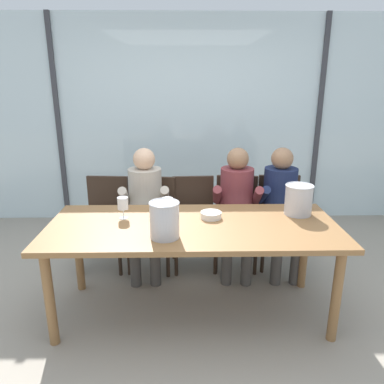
{
  "coord_description": "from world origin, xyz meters",
  "views": [
    {
      "loc": [
        -0.06,
        -2.58,
        1.83
      ],
      "look_at": [
        0.0,
        0.35,
        0.92
      ],
      "focal_mm": 34.18,
      "sensor_mm": 36.0,
      "label": 1
    }
  ],
  "objects": [
    {
      "name": "chair_near_window_right",
      "position": [
        0.9,
        0.9,
        0.52
      ],
      "size": [
        0.46,
        0.46,
        0.89
      ],
      "rotation": [
        0.0,
        0.0,
        -0.06
      ],
      "color": "#332319",
      "rests_on": "ground"
    },
    {
      "name": "window_mullion_right",
      "position": [
        1.67,
        2.16,
        1.3
      ],
      "size": [
        0.06,
        0.06,
        2.6
      ],
      "primitive_type": "cube",
      "color": "#38383D",
      "rests_on": "ground"
    },
    {
      "name": "tasting_bowl",
      "position": [
        0.15,
        0.13,
        0.79
      ],
      "size": [
        0.17,
        0.17,
        0.05
      ],
      "primitive_type": "cylinder",
      "color": "silver",
      "rests_on": "dining_table"
    },
    {
      "name": "chair_near_curtain",
      "position": [
        -0.86,
        0.89,
        0.52
      ],
      "size": [
        0.47,
        0.47,
        0.89
      ],
      "rotation": [
        0.0,
        0.0,
        -0.08
      ],
      "color": "#332319",
      "rests_on": "ground"
    },
    {
      "name": "chair_left_of_center",
      "position": [
        -0.38,
        0.86,
        0.52
      ],
      "size": [
        0.49,
        0.49,
        0.89
      ],
      "rotation": [
        0.0,
        0.0,
        -0.12
      ],
      "color": "#332319",
      "rests_on": "ground"
    },
    {
      "name": "window_mullion_left",
      "position": [
        -1.67,
        2.16,
        1.3
      ],
      "size": [
        0.06,
        0.06,
        2.6
      ],
      "primitive_type": "cube",
      "color": "#38383D",
      "rests_on": "ground"
    },
    {
      "name": "wine_glass_by_left_taster",
      "position": [
        -0.2,
        0.12,
        0.89
      ],
      "size": [
        0.08,
        0.08,
        0.17
      ],
      "color": "silver",
      "rests_on": "dining_table"
    },
    {
      "name": "window_glass_panel",
      "position": [
        0.0,
        2.18,
        1.3
      ],
      "size": [
        7.41,
        0.03,
        2.6
      ],
      "primitive_type": "cube",
      "color": "silver",
      "rests_on": "ground"
    },
    {
      "name": "hillside_vineyard",
      "position": [
        0.0,
        6.55,
        1.02
      ],
      "size": [
        13.41,
        2.4,
        2.04
      ],
      "primitive_type": "cube",
      "color": "#568942",
      "rests_on": "ground"
    },
    {
      "name": "wine_glass_near_bucket",
      "position": [
        -0.55,
        0.14,
        0.89
      ],
      "size": [
        0.08,
        0.08,
        0.17
      ],
      "color": "silver",
      "rests_on": "dining_table"
    },
    {
      "name": "chair_center",
      "position": [
        0.03,
        0.87,
        0.52
      ],
      "size": [
        0.46,
        0.46,
        0.89
      ],
      "rotation": [
        0.0,
        0.0,
        0.05
      ],
      "color": "#332319",
      "rests_on": "ground"
    },
    {
      "name": "person_maroon_top",
      "position": [
        0.44,
        0.73,
        0.69
      ],
      "size": [
        0.49,
        0.63,
        1.21
      ],
      "rotation": [
        0.0,
        0.0,
        -0.09
      ],
      "color": "brown",
      "rests_on": "ground"
    },
    {
      "name": "person_beige_jumper",
      "position": [
        -0.44,
        0.73,
        0.69
      ],
      "size": [
        0.47,
        0.62,
        1.21
      ],
      "rotation": [
        0.0,
        0.0,
        0.05
      ],
      "color": "#B7AD9E",
      "rests_on": "ground"
    },
    {
      "name": "chair_right_of_center",
      "position": [
        0.46,
        0.89,
        0.52
      ],
      "size": [
        0.49,
        0.49,
        0.89
      ],
      "rotation": [
        0.0,
        0.0,
        -0.12
      ],
      "color": "#332319",
      "rests_on": "ground"
    },
    {
      "name": "dining_table",
      "position": [
        0.0,
        0.0,
        0.69
      ],
      "size": [
        2.21,
        0.92,
        0.77
      ],
      "color": "olive",
      "rests_on": "ground"
    },
    {
      "name": "ice_bucket_primary",
      "position": [
        0.86,
        0.21,
        0.89
      ],
      "size": [
        0.23,
        0.23,
        0.25
      ],
      "color": "#B7B7BC",
      "rests_on": "dining_table"
    },
    {
      "name": "person_navy_polo",
      "position": [
        0.87,
        0.73,
        0.69
      ],
      "size": [
        0.46,
        0.61,
        1.21
      ],
      "rotation": [
        0.0,
        0.0,
        -0.0
      ],
      "color": "#192347",
      "rests_on": "ground"
    },
    {
      "name": "ground",
      "position": [
        0.0,
        1.0,
        0.0
      ],
      "size": [
        14.0,
        14.0,
        0.0
      ],
      "primitive_type": "plane",
      "color": "#9E9384"
    },
    {
      "name": "ice_bucket_secondary",
      "position": [
        -0.2,
        -0.23,
        0.9
      ],
      "size": [
        0.21,
        0.21,
        0.26
      ],
      "color": "#B7B7BC",
      "rests_on": "dining_table"
    }
  ]
}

